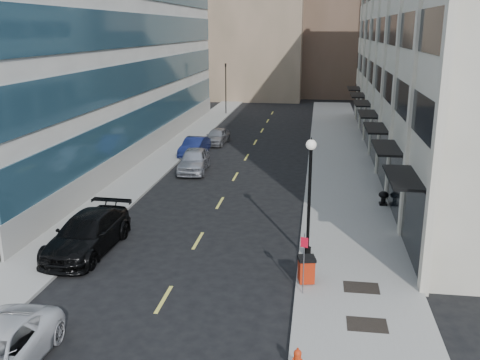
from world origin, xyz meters
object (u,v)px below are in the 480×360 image
(car_grey_sedan, at_px, (217,136))
(lamppost, at_px, (310,187))
(urn_planter, at_px, (384,197))
(car_black_pickup, at_px, (87,234))
(sign_post, at_px, (304,255))
(fire_hydrant, at_px, (297,360))
(traffic_signal, at_px, (226,67))
(trash_bin, at_px, (306,269))
(car_blue_sedan, at_px, (194,147))
(car_silver_sedan, at_px, (194,160))

(car_grey_sedan, height_order, lamppost, lamppost)
(urn_planter, bearing_deg, lamppost, -118.14)
(car_black_pickup, bearing_deg, sign_post, -14.15)
(car_black_pickup, bearing_deg, fire_hydrant, -35.95)
(traffic_signal, height_order, car_black_pickup, traffic_signal)
(car_grey_sedan, bearing_deg, trash_bin, -67.93)
(car_blue_sedan, distance_m, urn_planter, 18.03)
(lamppost, bearing_deg, car_black_pickup, -175.92)
(traffic_signal, bearing_deg, lamppost, -75.23)
(car_silver_sedan, xyz_separation_m, car_blue_sedan, (-1.14, 5.05, -0.11))
(traffic_signal, xyz_separation_m, urn_planter, (15.10, -33.39, -5.07))
(car_blue_sedan, bearing_deg, fire_hydrant, -66.57)
(car_grey_sedan, relative_size, fire_hydrant, 5.31)
(trash_bin, bearing_deg, fire_hydrant, -102.80)
(car_blue_sedan, xyz_separation_m, trash_bin, (9.74, -22.10, 0.02))
(lamppost, height_order, urn_planter, lamppost)
(traffic_signal, distance_m, trash_bin, 45.65)
(urn_planter, bearing_deg, trash_bin, -111.50)
(car_black_pickup, xyz_separation_m, car_grey_sedan, (1.47, 24.73, -0.16))
(fire_hydrant, xyz_separation_m, trash_bin, (0.10, 5.95, 0.21))
(car_silver_sedan, relative_size, sign_post, 1.98)
(car_black_pickup, xyz_separation_m, sign_post, (10.10, -3.01, 0.87))
(sign_post, bearing_deg, trash_bin, 100.17)
(car_black_pickup, distance_m, urn_planter, 16.78)
(sign_post, bearing_deg, fire_hydrant, -73.86)
(car_grey_sedan, height_order, sign_post, sign_post)
(car_silver_sedan, relative_size, urn_planter, 6.05)
(trash_bin, bearing_deg, car_grey_sedan, 96.21)
(car_silver_sedan, xyz_separation_m, fire_hydrant, (8.50, -23.00, -0.31))
(car_black_pickup, height_order, fire_hydrant, car_black_pickup)
(car_blue_sedan, xyz_separation_m, sign_post, (9.64, -23.05, 1.02))
(traffic_signal, bearing_deg, car_blue_sedan, -86.98)
(lamppost, xyz_separation_m, sign_post, (-0.08, -3.73, -1.61))
(car_silver_sedan, height_order, car_grey_sedan, car_silver_sedan)
(car_black_pickup, xyz_separation_m, lamppost, (10.18, 0.73, 2.49))
(car_blue_sedan, relative_size, sign_post, 1.78)
(traffic_signal, height_order, car_blue_sedan, traffic_signal)
(car_grey_sedan, xyz_separation_m, lamppost, (8.71, -24.00, 2.64))
(car_black_pickup, relative_size, lamppost, 1.10)
(traffic_signal, height_order, lamppost, traffic_signal)
(traffic_signal, xyz_separation_m, car_black_pickup, (0.70, -42.00, -4.84))
(car_silver_sedan, distance_m, urn_planter, 14.31)
(urn_planter, bearing_deg, car_silver_sedan, 153.48)
(car_silver_sedan, xyz_separation_m, car_grey_sedan, (-0.13, 9.73, -0.12))
(traffic_signal, height_order, urn_planter, traffic_signal)
(car_grey_sedan, xyz_separation_m, trash_bin, (8.73, -26.78, 0.03))
(trash_bin, relative_size, sign_post, 0.44)
(traffic_signal, distance_m, car_blue_sedan, 22.54)
(car_blue_sedan, xyz_separation_m, fire_hydrant, (9.64, -28.05, -0.20))
(car_grey_sedan, relative_size, urn_planter, 5.16)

